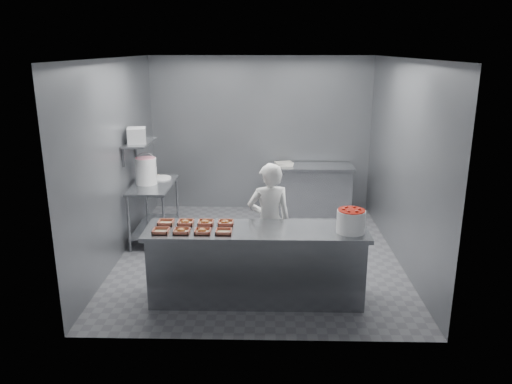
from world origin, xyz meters
TOP-DOWN VIEW (x-y plane):
  - floor at (0.00, 0.00)m, footprint 4.50×4.50m
  - ceiling at (0.00, 0.00)m, footprint 4.50×4.50m
  - wall_back at (0.00, 2.25)m, footprint 4.00×0.04m
  - wall_left at (-2.00, 0.00)m, footprint 0.04×4.50m
  - wall_right at (2.00, 0.00)m, footprint 0.04×4.50m
  - service_counter at (0.00, -1.35)m, footprint 2.60×0.70m
  - prep_table at (-1.65, 0.60)m, footprint 0.60×1.20m
  - back_counter at (0.90, 1.90)m, footprint 1.50×0.60m
  - wall_shelf at (-1.82, 0.60)m, footprint 0.35×0.90m
  - tray_0 at (-1.09, -1.50)m, footprint 0.19×0.18m
  - tray_1 at (-0.85, -1.50)m, footprint 0.19×0.18m
  - tray_2 at (-0.61, -1.50)m, footprint 0.19×0.18m
  - tray_3 at (-0.37, -1.50)m, footprint 0.19×0.18m
  - tray_4 at (-1.09, -1.20)m, footprint 0.19×0.18m
  - tray_5 at (-0.85, -1.20)m, footprint 0.19×0.18m
  - tray_6 at (-0.61, -1.20)m, footprint 0.19×0.18m
  - tray_7 at (-0.37, -1.20)m, footprint 0.19×0.18m
  - worker at (0.15, -0.75)m, footprint 0.63×0.49m
  - strawberry_tub at (1.08, -1.43)m, footprint 0.32×0.32m
  - glaze_bucket at (-1.74, 0.60)m, footprint 0.34×0.32m
  - bucket_lid at (-1.59, 0.92)m, footprint 0.33×0.33m
  - rag at (-1.71, 1.04)m, footprint 0.18×0.16m
  - appliance at (-1.82, 0.47)m, footprint 0.32×0.35m
  - paper_stack at (0.42, 1.90)m, footprint 0.33×0.26m

SIDE VIEW (x-z plane):
  - floor at x=0.00m, z-range 0.00..0.00m
  - back_counter at x=0.90m, z-range 0.00..0.90m
  - service_counter at x=0.00m, z-range 0.00..0.90m
  - prep_table at x=-1.65m, z-range 0.14..1.04m
  - worker at x=0.15m, z-range 0.00..1.55m
  - rag at x=-1.71m, z-range 0.90..0.92m
  - bucket_lid at x=-1.59m, z-range 0.90..0.93m
  - tray_0 at x=-1.09m, z-range 0.90..0.94m
  - tray_3 at x=-0.37m, z-range 0.90..0.94m
  - tray_4 at x=-1.09m, z-range 0.90..0.94m
  - tray_1 at x=-0.85m, z-range 0.89..0.95m
  - tray_2 at x=-0.61m, z-range 0.89..0.95m
  - tray_5 at x=-0.85m, z-range 0.89..0.95m
  - tray_6 at x=-0.61m, z-range 0.89..0.95m
  - tray_7 at x=-0.37m, z-range 0.89..0.95m
  - paper_stack at x=0.42m, z-range 0.90..0.96m
  - strawberry_tub at x=1.08m, z-range 0.91..1.18m
  - glaze_bucket at x=-1.74m, z-range 0.87..1.36m
  - wall_back at x=0.00m, z-range 0.00..2.80m
  - wall_left at x=-2.00m, z-range 0.00..2.80m
  - wall_right at x=2.00m, z-range 0.00..2.80m
  - wall_shelf at x=-1.82m, z-range 1.54..1.56m
  - appliance at x=-1.82m, z-range 1.56..1.79m
  - ceiling at x=0.00m, z-range 2.80..2.80m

